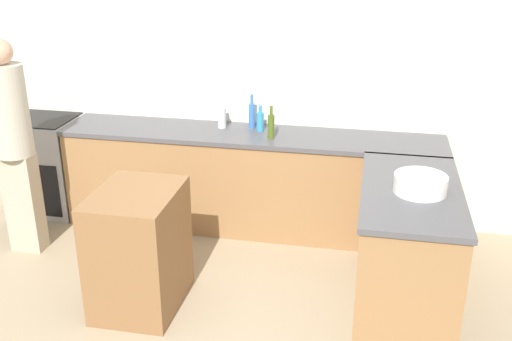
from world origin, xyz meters
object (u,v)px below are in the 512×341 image
object	(u,v)px
mixing_bowl	(420,184)
vinegar_bottle_clear	(222,117)
olive_oil_bottle	(271,126)
person_by_range	(14,140)
dish_soap_bottle	(260,121)
range_oven	(46,165)
island_table	(139,249)
water_bottle_blue	(252,115)

from	to	relation	value
mixing_bowl	vinegar_bottle_clear	world-z (taller)	vinegar_bottle_clear
olive_oil_bottle	person_by_range	xyz separation A→B (m)	(-2.00, -0.67, -0.03)
dish_soap_bottle	olive_oil_bottle	xyz separation A→B (m)	(0.13, -0.18, 0.02)
dish_soap_bottle	person_by_range	xyz separation A→B (m)	(-1.87, -0.86, -0.01)
range_oven	mixing_bowl	distance (m)	3.60
island_table	olive_oil_bottle	world-z (taller)	olive_oil_bottle
mixing_bowl	person_by_range	xyz separation A→B (m)	(-3.18, 0.23, 0.02)
dish_soap_bottle	olive_oil_bottle	distance (m)	0.23
mixing_bowl	olive_oil_bottle	world-z (taller)	olive_oil_bottle
dish_soap_bottle	person_by_range	distance (m)	2.05
olive_oil_bottle	person_by_range	size ratio (longest dim) A/B	0.16
range_oven	olive_oil_bottle	distance (m)	2.30
range_oven	vinegar_bottle_clear	size ratio (longest dim) A/B	3.70
range_oven	water_bottle_blue	bearing A→B (deg)	3.96
range_oven	person_by_range	bearing A→B (deg)	-73.71
range_oven	dish_soap_bottle	xyz separation A→B (m)	(2.09, 0.08, 0.55)
mixing_bowl	dish_soap_bottle	world-z (taller)	dish_soap_bottle
range_oven	island_table	size ratio (longest dim) A/B	1.04
water_bottle_blue	dish_soap_bottle	bearing A→B (deg)	-34.63
mixing_bowl	range_oven	bearing A→B (deg)	163.47
island_table	vinegar_bottle_clear	size ratio (longest dim) A/B	3.57
island_table	dish_soap_bottle	world-z (taller)	dish_soap_bottle
mixing_bowl	dish_soap_bottle	xyz separation A→B (m)	(-1.32, 1.09, 0.03)
dish_soap_bottle	water_bottle_blue	bearing A→B (deg)	145.37
range_oven	vinegar_bottle_clear	distance (m)	1.83
olive_oil_bottle	island_table	bearing A→B (deg)	-120.40
range_oven	dish_soap_bottle	bearing A→B (deg)	2.15
dish_soap_bottle	person_by_range	world-z (taller)	person_by_range
island_table	vinegar_bottle_clear	xyz separation A→B (m)	(0.25, 1.46, 0.57)
vinegar_bottle_clear	olive_oil_bottle	bearing A→B (deg)	-23.03
mixing_bowl	dish_soap_bottle	size ratio (longest dim) A/B	1.55
island_table	vinegar_bottle_clear	world-z (taller)	vinegar_bottle_clear
person_by_range	vinegar_bottle_clear	bearing A→B (deg)	30.17
vinegar_bottle_clear	person_by_range	distance (m)	1.75
water_bottle_blue	person_by_range	world-z (taller)	person_by_range
range_oven	vinegar_bottle_clear	xyz separation A→B (m)	(1.74, 0.10, 0.55)
vinegar_bottle_clear	dish_soap_bottle	xyz separation A→B (m)	(0.35, -0.02, -0.01)
island_table	vinegar_bottle_clear	bearing A→B (deg)	80.22
water_bottle_blue	olive_oil_bottle	bearing A→B (deg)	-48.29
island_table	mixing_bowl	bearing A→B (deg)	10.11
range_oven	vinegar_bottle_clear	world-z (taller)	vinegar_bottle_clear
olive_oil_bottle	person_by_range	world-z (taller)	person_by_range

